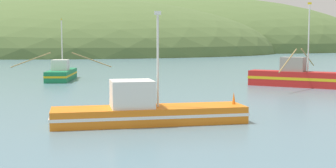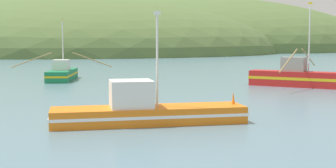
% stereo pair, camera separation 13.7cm
% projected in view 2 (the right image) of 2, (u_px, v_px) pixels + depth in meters
% --- Properties ---
extents(hill_far_center, '(193.66, 154.93, 52.32)m').
position_uv_depth(hill_far_center, '(176.00, 50.00, 231.07)').
color(hill_far_center, '#516B38').
rests_on(hill_far_center, ground).
extents(hill_far_right, '(98.68, 78.94, 47.97)m').
position_uv_depth(hill_far_right, '(174.00, 49.00, 240.86)').
color(hill_far_right, '#2D562D').
rests_on(hill_far_right, ground).
extents(hill_mid_left, '(165.18, 132.15, 41.29)m').
position_uv_depth(hill_mid_left, '(58.00, 53.00, 174.86)').
color(hill_mid_left, '#516B38').
rests_on(hill_mid_left, ground).
extents(fishing_boat_green, '(11.36, 8.57, 6.99)m').
position_uv_depth(fishing_boat_green, '(62.00, 73.00, 51.99)').
color(fishing_boat_green, '#197A47').
rests_on(fishing_boat_green, ground).
extents(fishing_boat_red, '(9.24, 11.37, 8.09)m').
position_uv_depth(fishing_boat_red, '(298.00, 77.00, 44.38)').
color(fishing_boat_red, red).
rests_on(fishing_boat_red, ground).
extents(fishing_boat_orange, '(10.75, 4.33, 6.02)m').
position_uv_depth(fishing_boat_orange, '(146.00, 111.00, 24.60)').
color(fishing_boat_orange, orange).
rests_on(fishing_boat_orange, ground).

